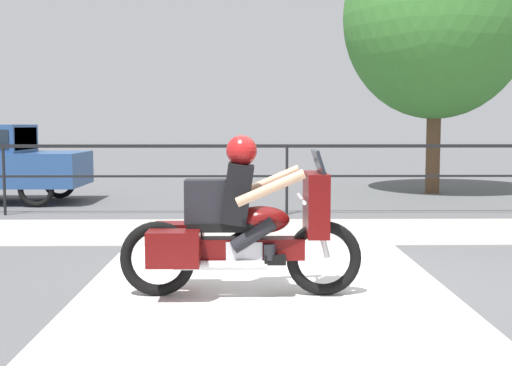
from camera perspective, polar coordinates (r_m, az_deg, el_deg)
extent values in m
plane|color=#565659|center=(6.57, 5.60, -9.17)|extent=(120.00, 120.00, 0.00)
cube|color=#A8A59E|center=(9.89, 3.40, -4.27)|extent=(44.00, 2.40, 0.01)
cube|color=silver|center=(6.34, 0.87, -9.65)|extent=(3.62, 6.00, 0.01)
cube|color=black|center=(11.58, 2.77, 3.31)|extent=(36.00, 0.04, 0.06)
cube|color=black|center=(11.61, 2.76, 0.62)|extent=(36.00, 0.03, 0.04)
cylinder|color=black|center=(12.40, -21.48, 0.25)|extent=(0.05, 0.05, 1.28)
cylinder|color=black|center=(11.62, 2.76, 0.30)|extent=(0.05, 0.05, 1.28)
torus|color=black|center=(6.18, 6.05, -6.67)|extent=(0.72, 0.11, 0.72)
torus|color=black|center=(6.20, -8.73, -6.68)|extent=(0.72, 0.11, 0.72)
cube|color=#5B0C0C|center=(6.12, -1.35, -5.82)|extent=(1.20, 0.22, 0.20)
cube|color=silver|center=(6.13, -1.05, -6.27)|extent=(0.34, 0.26, 0.26)
ellipsoid|color=#5B0C0C|center=(6.08, 0.44, -3.28)|extent=(0.55, 0.30, 0.26)
cube|color=black|center=(6.09, -2.85, -3.85)|extent=(0.70, 0.28, 0.08)
cube|color=#5B0C0C|center=(6.09, 5.35, -1.86)|extent=(0.20, 0.60, 0.59)
cube|color=#1E232B|center=(6.06, 5.57, 1.87)|extent=(0.10, 0.51, 0.24)
cylinder|color=silver|center=(6.07, 4.04, -1.40)|extent=(0.04, 0.70, 0.04)
cylinder|color=silver|center=(6.00, -3.19, -7.32)|extent=(0.87, 0.09, 0.09)
cube|color=#5B0C0C|center=(5.91, -7.34, -5.79)|extent=(0.48, 0.28, 0.32)
cube|color=#5B0C0C|center=(6.38, -6.85, -4.97)|extent=(0.48, 0.28, 0.32)
cylinder|color=silver|center=(6.13, 5.80, -4.29)|extent=(0.18, 0.06, 0.52)
cube|color=black|center=(6.04, -1.66, -0.94)|extent=(0.32, 0.36, 0.59)
sphere|color=tan|center=(6.01, -1.29, 2.70)|extent=(0.23, 0.23, 0.23)
sphere|color=#B21919|center=(6.01, -1.29, 2.89)|extent=(0.29, 0.29, 0.29)
cylinder|color=black|center=(5.95, -0.22, -4.64)|extent=(0.44, 0.13, 0.34)
cylinder|color=black|center=(5.98, 1.22, -6.16)|extent=(0.11, 0.11, 0.14)
cube|color=black|center=(5.99, 1.70, -6.83)|extent=(0.20, 0.10, 0.09)
cylinder|color=black|center=(6.24, -0.25, -4.17)|extent=(0.44, 0.13, 0.34)
cylinder|color=black|center=(6.27, 1.13, -5.62)|extent=(0.11, 0.11, 0.14)
cube|color=black|center=(6.29, 1.58, -6.26)|extent=(0.20, 0.10, 0.09)
cylinder|color=tan|center=(5.74, 1.30, -0.46)|extent=(0.64, 0.09, 0.34)
cylinder|color=tan|center=(6.34, 1.10, 0.07)|extent=(0.64, 0.09, 0.34)
cube|color=black|center=(6.06, -4.50, -1.64)|extent=(0.39, 0.25, 0.41)
cube|color=#19232D|center=(14.24, -19.83, 3.75)|extent=(0.04, 1.35, 0.46)
torus|color=black|center=(13.39, -18.98, -0.52)|extent=(0.72, 0.11, 0.72)
torus|color=black|center=(14.91, -17.07, 0.08)|extent=(0.72, 0.11, 0.72)
cylinder|color=brown|center=(15.86, 15.48, 3.39)|extent=(0.33, 0.33, 2.36)
ellipsoid|color=#3D7F33|center=(16.05, 15.74, 14.06)|extent=(4.35, 4.35, 4.78)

